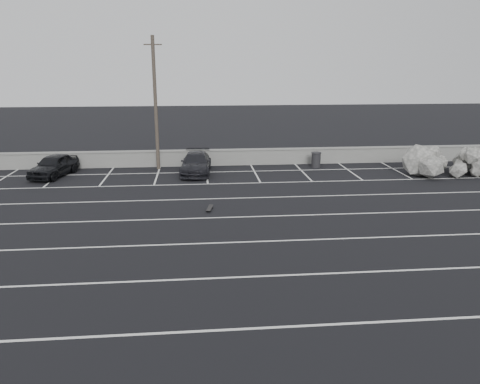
{
  "coord_description": "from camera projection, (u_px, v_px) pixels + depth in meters",
  "views": [
    {
      "loc": [
        0.43,
        -16.52,
        6.55
      ],
      "look_at": [
        2.31,
        3.54,
        1.0
      ],
      "focal_mm": 35.0,
      "sensor_mm": 36.0,
      "label": 1
    }
  ],
  "objects": [
    {
      "name": "stall_lines",
      "position": [
        187.0,
        209.0,
        21.78
      ],
      "size": [
        36.0,
        20.05,
        0.01
      ],
      "color": "silver",
      "rests_on": "ground"
    },
    {
      "name": "trash_bin",
      "position": [
        316.0,
        160.0,
        30.42
      ],
      "size": [
        0.85,
        0.85,
        0.99
      ],
      "rotation": [
        0.0,
        0.0,
        0.41
      ],
      "color": "#242426",
      "rests_on": "ground"
    },
    {
      "name": "car_left",
      "position": [
        54.0,
        165.0,
        27.95
      ],
      "size": [
        2.52,
        4.16,
        1.32
      ],
      "primitive_type": "imported",
      "rotation": [
        0.0,
        0.0,
        -0.26
      ],
      "color": "black",
      "rests_on": "ground"
    },
    {
      "name": "skateboard",
      "position": [
        209.0,
        209.0,
        21.6
      ],
      "size": [
        0.35,
        0.81,
        0.1
      ],
      "rotation": [
        0.0,
        0.0,
        -0.2
      ],
      "color": "black",
      "rests_on": "ground"
    },
    {
      "name": "ground",
      "position": [
        188.0,
        244.0,
        17.56
      ],
      "size": [
        120.0,
        120.0,
        0.0
      ],
      "primitive_type": "plane",
      "color": "black",
      "rests_on": "ground"
    },
    {
      "name": "car_right",
      "position": [
        196.0,
        163.0,
        28.72
      ],
      "size": [
        2.06,
        4.46,
        1.26
      ],
      "primitive_type": "imported",
      "rotation": [
        0.0,
        0.0,
        -0.07
      ],
      "color": "black",
      "rests_on": "ground"
    },
    {
      "name": "riprap_pile",
      "position": [
        442.0,
        165.0,
        28.5
      ],
      "size": [
        6.19,
        3.74,
        1.42
      ],
      "color": "#A8A49D",
      "rests_on": "ground"
    },
    {
      "name": "seawall",
      "position": [
        190.0,
        158.0,
        30.85
      ],
      "size": [
        50.0,
        0.45,
        1.06
      ],
      "color": "gray",
      "rests_on": "ground"
    },
    {
      "name": "utility_pole",
      "position": [
        156.0,
        104.0,
        28.94
      ],
      "size": [
        1.09,
        0.22,
        8.19
      ],
      "color": "#4C4238",
      "rests_on": "ground"
    }
  ]
}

